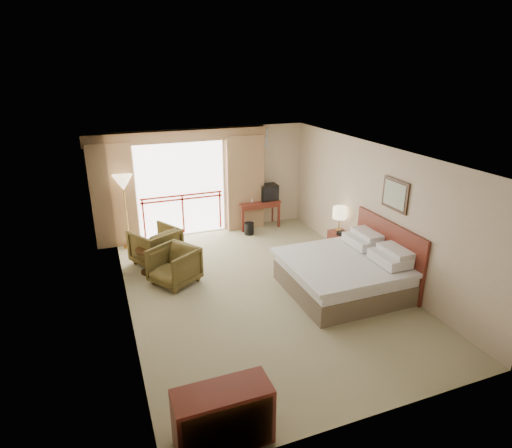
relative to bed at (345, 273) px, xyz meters
name	(u,v)px	position (x,y,z in m)	size (l,w,h in m)	color
floor	(262,290)	(-1.50, 0.60, -0.38)	(7.00, 7.00, 0.00)	#908A60
ceiling	(262,153)	(-1.50, 0.60, 2.32)	(7.00, 7.00, 0.00)	white
wall_back	(212,181)	(-1.50, 4.10, 0.97)	(5.00, 5.00, 0.00)	#C9B191
wall_front	(375,327)	(-1.50, -2.90, 0.97)	(5.00, 5.00, 0.00)	#C9B191
wall_left	(122,245)	(-4.00, 0.60, 0.97)	(7.00, 7.00, 0.00)	#C9B191
wall_right	(375,210)	(1.00, 0.60, 0.97)	(7.00, 7.00, 0.00)	#C9B191
balcony_door	(181,190)	(-2.30, 4.08, 0.82)	(2.40, 2.40, 0.00)	white
balcony_railing	(182,204)	(-2.30, 4.06, 0.44)	(2.09, 0.03, 1.02)	#A4220E
curtain_left	(113,196)	(-3.95, 3.95, 0.87)	(1.00, 0.26, 2.50)	#8E6643
curtain_right	(245,183)	(-0.65, 3.95, 0.87)	(1.00, 0.26, 2.50)	#8E6643
valance	(179,136)	(-2.30, 3.98, 2.17)	(4.40, 0.22, 0.28)	#8E6643
hvac_vent	(259,139)	(-0.20, 4.07, 1.97)	(0.50, 0.04, 0.50)	silver
bed	(345,273)	(0.00, 0.00, 0.00)	(2.13, 2.06, 0.97)	brown
headboard	(388,253)	(0.96, 0.00, 0.27)	(0.06, 2.10, 1.30)	#5A2019
framed_art	(395,195)	(0.97, 0.00, 1.47)	(0.04, 0.72, 0.60)	black
nightstand	(339,243)	(0.82, 1.55, -0.11)	(0.38, 0.45, 0.54)	#5A2019
table_lamp	(340,213)	(0.82, 1.60, 0.61)	(0.32, 0.32, 0.57)	tan
phone	(341,233)	(0.77, 1.40, 0.20)	(0.17, 0.13, 0.08)	black
desk	(257,206)	(-0.30, 3.94, 0.20)	(1.13, 0.54, 0.74)	#5A2019
tv	(268,192)	(0.00, 3.89, 0.57)	(0.47, 0.37, 0.43)	black
coffee_maker	(246,197)	(-0.65, 3.89, 0.49)	(0.12, 0.12, 0.27)	black
cup	(252,200)	(-0.50, 3.84, 0.40)	(0.07, 0.07, 0.10)	white
wastebasket	(249,228)	(-0.71, 3.44, -0.22)	(0.25, 0.25, 0.31)	black
armchair_far	(157,263)	(-3.23, 2.55, -0.38)	(0.88, 0.91, 0.83)	#43381A
armchair_near	(175,283)	(-3.03, 1.49, -0.38)	(0.81, 0.84, 0.76)	#43381A
side_table	(148,257)	(-3.46, 2.15, -0.01)	(0.49, 0.49, 0.54)	black
book	(147,249)	(-3.46, 2.15, 0.17)	(0.15, 0.20, 0.02)	white
floor_lamp	(123,185)	(-3.71, 3.70, 1.17)	(0.46, 0.46, 1.79)	tan
dresser	(223,417)	(-3.25, -2.61, 0.00)	(1.13, 0.48, 0.75)	#5A2019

